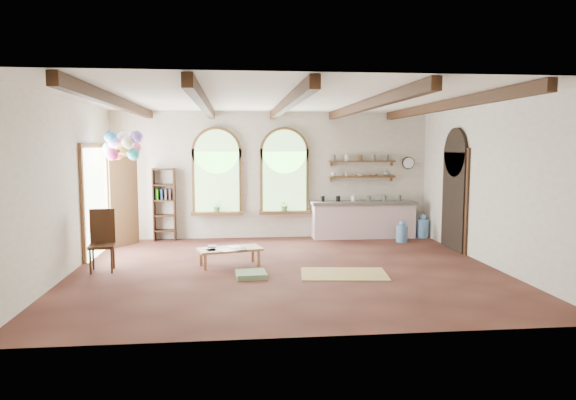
{
  "coord_description": "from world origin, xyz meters",
  "views": [
    {
      "loc": [
        -0.97,
        -9.53,
        2.34
      ],
      "look_at": [
        0.09,
        0.6,
        1.27
      ],
      "focal_mm": 32.0,
      "sensor_mm": 36.0,
      "label": 1
    }
  ],
  "objects": [
    {
      "name": "potted_plant_left",
      "position": [
        -1.4,
        3.32,
        0.85
      ],
      "size": [
        0.27,
        0.23,
        0.3
      ],
      "primitive_type": "imported",
      "color": "#598C4C",
      "rests_on": "window_left"
    },
    {
      "name": "ceiling_beams",
      "position": [
        0.0,
        0.0,
        3.1
      ],
      "size": [
        6.2,
        6.8,
        0.18
      ],
      "primitive_type": null,
      "color": "#371D11",
      "rests_on": "ceiling"
    },
    {
      "name": "coffee_table",
      "position": [
        -1.07,
        0.41,
        0.31
      ],
      "size": [
        1.33,
        0.86,
        0.35
      ],
      "color": "#A2724A",
      "rests_on": "floor"
    },
    {
      "name": "shelf_cup_a",
      "position": [
        1.55,
        3.38,
        1.62
      ],
      "size": [
        0.12,
        0.1,
        0.1
      ],
      "primitive_type": "imported",
      "color": "white",
      "rests_on": "wall_shelf_lower"
    },
    {
      "name": "shelf_cup_b",
      "position": [
        1.9,
        3.38,
        1.62
      ],
      "size": [
        0.1,
        0.1,
        0.09
      ],
      "primitive_type": "imported",
      "color": "beige",
      "rests_on": "wall_shelf_lower"
    },
    {
      "name": "floor_mat",
      "position": [
        1.01,
        -0.5,
        0.01
      ],
      "size": [
        1.66,
        1.13,
        0.02
      ],
      "primitive_type": "cube",
      "rotation": [
        0.0,
        0.0,
        -0.11
      ],
      "color": "tan",
      "rests_on": "floor"
    },
    {
      "name": "table_book",
      "position": [
        -1.5,
        0.58,
        0.36
      ],
      "size": [
        0.17,
        0.25,
        0.02
      ],
      "primitive_type": "imported",
      "rotation": [
        0.0,
        0.0,
        -0.04
      ],
      "color": "olive",
      "rests_on": "coffee_table"
    },
    {
      "name": "shelf_bowl_a",
      "position": [
        2.25,
        3.38,
        1.6
      ],
      "size": [
        0.22,
        0.22,
        0.05
      ],
      "primitive_type": "imported",
      "color": "beige",
      "rests_on": "wall_shelf_lower"
    },
    {
      "name": "water_jug_a",
      "position": [
        3.1,
        2.5,
        0.23
      ],
      "size": [
        0.27,
        0.27,
        0.53
      ],
      "color": "#5A8EC1",
      "rests_on": "floor"
    },
    {
      "name": "wall_shelf_upper",
      "position": [
        2.3,
        3.38,
        1.95
      ],
      "size": [
        1.7,
        0.24,
        0.04
      ],
      "primitive_type": "cube",
      "color": "brown",
      "rests_on": "wall_back"
    },
    {
      "name": "side_chair",
      "position": [
        -3.45,
        0.23,
        0.33
      ],
      "size": [
        0.51,
        0.51,
        1.16
      ],
      "color": "#371D11",
      "rests_on": "floor"
    },
    {
      "name": "window_left",
      "position": [
        -1.4,
        3.43,
        1.63
      ],
      "size": [
        1.3,
        0.28,
        2.2
      ],
      "color": "brown",
      "rests_on": "floor"
    },
    {
      "name": "floor_cushion",
      "position": [
        -0.69,
        -0.5,
        0.05
      ],
      "size": [
        0.57,
        0.57,
        0.09
      ],
      "primitive_type": "cube",
      "rotation": [
        0.0,
        0.0,
        0.08
      ],
      "color": "gray",
      "rests_on": "floor"
    },
    {
      "name": "balloon_cluster",
      "position": [
        -3.3,
        1.72,
        2.34
      ],
      "size": [
        0.91,
        0.95,
        1.16
      ],
      "color": "silver",
      "rests_on": "floor"
    },
    {
      "name": "bookshelf",
      "position": [
        -2.7,
        3.32,
        0.9
      ],
      "size": [
        0.53,
        0.32,
        1.8
      ],
      "color": "#371D11",
      "rests_on": "floor"
    },
    {
      "name": "shelf_vase",
      "position": [
        2.95,
        3.38,
        1.67
      ],
      "size": [
        0.18,
        0.18,
        0.19
      ],
      "primitive_type": "imported",
      "color": "slate",
      "rests_on": "wall_shelf_lower"
    },
    {
      "name": "kitchen_counter",
      "position": [
        2.3,
        3.2,
        0.48
      ],
      "size": [
        2.68,
        0.62,
        0.94
      ],
      "color": "beige",
      "rests_on": "floor"
    },
    {
      "name": "floor",
      "position": [
        0.0,
        0.0,
        0.0
      ],
      "size": [
        8.0,
        8.0,
        0.0
      ],
      "primitive_type": "plane",
      "color": "brown",
      "rests_on": "ground"
    },
    {
      "name": "water_jug_b",
      "position": [
        3.82,
        3.04,
        0.26
      ],
      "size": [
        0.32,
        0.32,
        0.61
      ],
      "color": "#5A8EC1",
      "rests_on": "floor"
    },
    {
      "name": "window_right",
      "position": [
        0.3,
        3.43,
        1.63
      ],
      "size": [
        1.3,
        0.28,
        2.2
      ],
      "color": "brown",
      "rests_on": "floor"
    },
    {
      "name": "left_doorway",
      "position": [
        -3.95,
        1.8,
        1.15
      ],
      "size": [
        0.1,
        1.9,
        2.5
      ],
      "primitive_type": "cube",
      "color": "brown",
      "rests_on": "floor"
    },
    {
      "name": "right_doorway",
      "position": [
        3.95,
        1.5,
        1.1
      ],
      "size": [
        0.1,
        1.3,
        2.4
      ],
      "primitive_type": "cube",
      "color": "black",
      "rests_on": "floor"
    },
    {
      "name": "shelf_bowl_b",
      "position": [
        2.6,
        3.38,
        1.6
      ],
      "size": [
        0.2,
        0.2,
        0.06
      ],
      "primitive_type": "imported",
      "color": "#8C664C",
      "rests_on": "wall_shelf_lower"
    },
    {
      "name": "potted_plant_right",
      "position": [
        0.3,
        3.32,
        0.85
      ],
      "size": [
        0.27,
        0.23,
        0.3
      ],
      "primitive_type": "imported",
      "color": "#598C4C",
      "rests_on": "window_right"
    },
    {
      "name": "wall_shelf_lower",
      "position": [
        2.3,
        3.38,
        1.55
      ],
      "size": [
        1.7,
        0.24,
        0.04
      ],
      "primitive_type": "cube",
      "color": "brown",
      "rests_on": "wall_back"
    },
    {
      "name": "tablet",
      "position": [
        -0.85,
        0.27,
        0.36
      ],
      "size": [
        0.22,
        0.29,
        0.01
      ],
      "primitive_type": "cube",
      "rotation": [
        0.0,
        0.0,
        0.13
      ],
      "color": "black",
      "rests_on": "coffee_table"
    },
    {
      "name": "wall_clock",
      "position": [
        3.55,
        3.45,
        1.9
      ],
      "size": [
        0.32,
        0.04,
        0.32
      ],
      "primitive_type": "cylinder",
      "rotation": [
        1.57,
        0.0,
        0.0
      ],
      "color": "black",
      "rests_on": "wall_back"
    }
  ]
}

